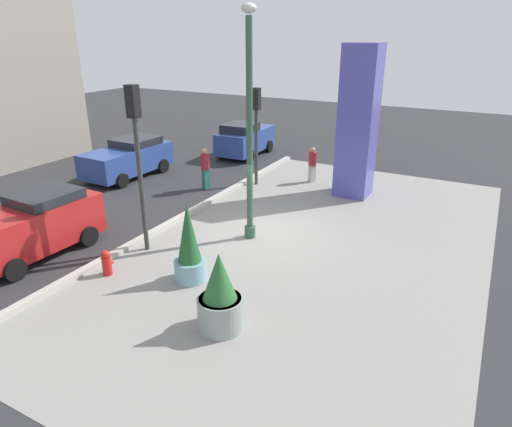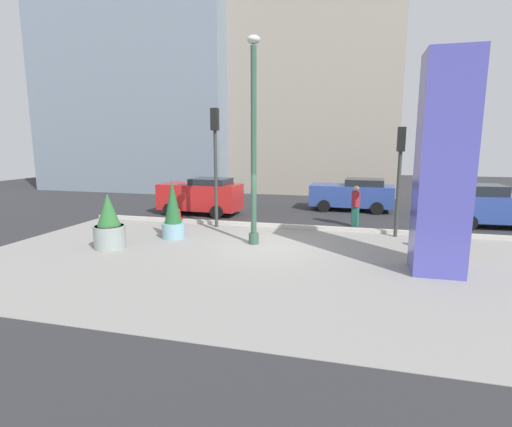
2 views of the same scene
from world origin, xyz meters
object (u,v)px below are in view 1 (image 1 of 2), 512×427
(art_pillar_blue, at_px, (358,123))
(pedestrian_crossing, at_px, (205,166))
(car_curb_east, at_px, (128,158))
(car_intersection, at_px, (245,139))
(traffic_light_far_side, at_px, (256,120))
(pedestrian_by_curb, at_px, (312,163))
(traffic_light_corner, at_px, (137,145))
(lamp_post, at_px, (250,134))
(fire_hydrant, at_px, (107,263))
(potted_plant_near_right, at_px, (220,297))
(car_passing_lane, at_px, (33,225))
(potted_plant_mid_plaza, at_px, (189,248))

(art_pillar_blue, distance_m, pedestrian_crossing, 6.53)
(car_curb_east, height_order, car_intersection, car_intersection)
(traffic_light_far_side, distance_m, pedestrian_by_curb, 3.20)
(traffic_light_corner, bearing_deg, lamp_post, -46.26)
(fire_hydrant, height_order, pedestrian_by_curb, pedestrian_by_curb)
(potted_plant_near_right, xyz_separation_m, car_intersection, (13.82, 7.20, 0.10))
(traffic_light_corner, distance_m, car_passing_lane, 4.06)
(potted_plant_near_right, distance_m, car_intersection, 15.58)
(lamp_post, distance_m, traffic_light_corner, 3.34)
(potted_plant_near_right, height_order, pedestrian_crossing, potted_plant_near_right)
(potted_plant_mid_plaza, height_order, traffic_light_corner, traffic_light_corner)
(car_curb_east, bearing_deg, pedestrian_crossing, -87.42)
(pedestrian_crossing, bearing_deg, car_curb_east, 92.58)
(traffic_light_corner, relative_size, pedestrian_by_curb, 3.15)
(car_passing_lane, distance_m, pedestrian_crossing, 7.68)
(potted_plant_mid_plaza, height_order, pedestrian_by_curb, potted_plant_mid_plaza)
(lamp_post, height_order, fire_hydrant, lamp_post)
(car_intersection, bearing_deg, potted_plant_mid_plaza, -156.76)
(potted_plant_mid_plaza, xyz_separation_m, traffic_light_far_side, (8.22, 2.38, 1.87))
(potted_plant_mid_plaza, relative_size, potted_plant_near_right, 1.17)
(potted_plant_near_right, height_order, car_curb_east, potted_plant_near_right)
(car_intersection, bearing_deg, traffic_light_corner, -165.39)
(traffic_light_far_side, relative_size, car_intersection, 1.07)
(fire_hydrant, height_order, car_intersection, car_intersection)
(fire_hydrant, bearing_deg, lamp_post, -29.59)
(car_passing_lane, relative_size, pedestrian_by_curb, 2.60)
(lamp_post, relative_size, car_curb_east, 1.62)
(potted_plant_near_right, bearing_deg, art_pillar_blue, 0.55)
(lamp_post, xyz_separation_m, pedestrian_crossing, (3.47, 4.09, -2.46))
(lamp_post, xyz_separation_m, potted_plant_mid_plaza, (-3.19, 0.09, -2.49))
(lamp_post, bearing_deg, car_intersection, 30.49)
(car_curb_east, bearing_deg, art_pillar_blue, -76.10)
(pedestrian_crossing, bearing_deg, traffic_light_far_side, -46.30)
(potted_plant_near_right, bearing_deg, potted_plant_mid_plaza, 52.43)
(fire_hydrant, bearing_deg, traffic_light_corner, 3.28)
(traffic_light_far_side, distance_m, traffic_light_corner, 7.35)
(car_passing_lane, bearing_deg, car_curb_east, 22.75)
(potted_plant_near_right, relative_size, fire_hydrant, 2.55)
(potted_plant_mid_plaza, distance_m, car_passing_lane, 5.14)
(art_pillar_blue, height_order, traffic_light_far_side, art_pillar_blue)
(traffic_light_far_side, bearing_deg, car_curb_east, 106.71)
(fire_hydrant, relative_size, traffic_light_corner, 0.15)
(fire_hydrant, xyz_separation_m, traffic_light_far_side, (9.09, 0.16, 2.46))
(traffic_light_corner, height_order, pedestrian_by_curb, traffic_light_corner)
(traffic_light_corner, bearing_deg, car_passing_lane, 123.77)
(potted_plant_near_right, xyz_separation_m, traffic_light_corner, (2.34, 4.21, 2.52))
(lamp_post, distance_m, pedestrian_crossing, 5.91)
(fire_hydrant, xyz_separation_m, pedestrian_by_curb, (10.56, -1.90, 0.51))
(fire_hydrant, bearing_deg, car_passing_lane, 91.42)
(potted_plant_mid_plaza, bearing_deg, pedestrian_by_curb, 1.88)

